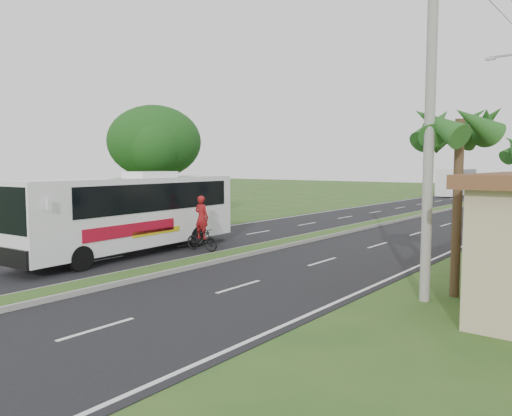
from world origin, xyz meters
The scene contains 11 objects.
ground centered at (0.00, 0.00, 0.00)m, with size 180.00×180.00×0.00m, color #294F1D.
road_asphalt centered at (0.00, 20.00, 0.01)m, with size 14.00×160.00×0.02m, color black.
median_strip centered at (0.00, 20.00, 0.10)m, with size 1.20×160.00×0.18m.
lane_edge_left centered at (-6.70, 20.00, 0.00)m, with size 0.12×160.00×0.01m, color silver.
lane_edge_right centered at (6.70, 20.00, 0.00)m, with size 0.12×160.00×0.01m, color silver.
palm_verge_a centered at (9.00, 3.00, 4.74)m, with size 2.40×2.40×5.45m.
shade_tree centered at (-12.11, 10.02, 5.03)m, with size 6.30×6.00×7.54m.
utility_pole_a centered at (8.50, 2.00, 5.67)m, with size 1.60×0.28×11.00m.
coach_bus_main centered at (-3.57, 1.62, 1.90)m, with size 3.10×10.81×3.45m.
coach_bus_far centered at (-4.86, 51.07, 1.84)m, with size 3.23×11.27×3.24m.
motorcyclist centered at (-1.84, 3.88, 0.91)m, with size 1.70×0.60×2.41m.
Camera 1 is at (13.14, -11.45, 3.74)m, focal length 35.00 mm.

